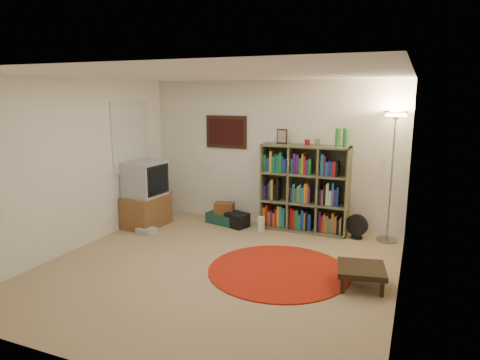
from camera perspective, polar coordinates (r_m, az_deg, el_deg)
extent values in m
cube|color=#A2875E|center=(5.77, -3.30, -11.90)|extent=(4.50, 4.50, 0.02)
cube|color=white|center=(5.30, -3.62, 13.96)|extent=(4.50, 4.50, 0.02)
cube|color=silver|center=(7.46, 4.24, 3.53)|extent=(4.50, 0.02, 2.50)
cube|color=silver|center=(3.57, -19.74, -5.96)|extent=(4.50, 0.02, 2.50)
cube|color=silver|center=(6.70, -21.09, 1.87)|extent=(0.02, 4.50, 2.50)
cube|color=silver|center=(4.86, 21.23, -1.54)|extent=(0.02, 4.50, 2.50)
cube|color=black|center=(7.71, -1.83, 6.43)|extent=(0.78, 0.04, 0.58)
cube|color=#380B0B|center=(7.69, -1.89, 6.42)|extent=(0.66, 0.01, 0.46)
cube|color=white|center=(7.62, -14.36, 5.65)|extent=(0.03, 1.00, 1.20)
cube|color=beige|center=(7.09, 18.51, 2.13)|extent=(0.08, 0.01, 0.12)
cube|color=brown|center=(7.37, 8.44, -6.52)|extent=(1.45, 0.42, 0.03)
cube|color=brown|center=(7.07, 8.77, 4.50)|extent=(1.45, 0.42, 0.03)
cube|color=brown|center=(7.39, 3.26, -0.67)|extent=(0.03, 0.41, 1.45)
cube|color=brown|center=(7.06, 14.20, -1.59)|extent=(0.03, 0.41, 1.45)
cube|color=brown|center=(7.37, 8.98, -0.82)|extent=(1.45, 0.02, 1.45)
cube|color=brown|center=(7.25, 6.75, -0.97)|extent=(0.03, 0.39, 1.39)
cube|color=brown|center=(7.14, 10.48, -1.28)|extent=(0.03, 0.39, 1.39)
cube|color=brown|center=(7.24, 8.55, -2.99)|extent=(1.39, 0.40, 0.03)
cube|color=brown|center=(7.14, 8.66, 0.77)|extent=(1.39, 0.40, 0.03)
cube|color=gold|center=(7.47, 3.38, -4.75)|extent=(0.04, 0.17, 0.31)
cube|color=#A3171B|center=(7.44, 3.72, -4.58)|extent=(0.04, 0.17, 0.37)
cube|color=#BA5817|center=(7.45, 4.05, -5.06)|extent=(0.04, 0.17, 0.25)
cube|color=#43175D|center=(7.43, 4.38, -5.09)|extent=(0.04, 0.17, 0.25)
cube|color=#BA5817|center=(7.42, 4.67, -5.20)|extent=(0.03, 0.17, 0.23)
cube|color=#A3171B|center=(7.40, 4.95, -4.94)|extent=(0.03, 0.17, 0.31)
cube|color=gold|center=(7.38, 5.26, -4.78)|extent=(0.04, 0.17, 0.36)
cube|color=teal|center=(7.37, 5.60, -4.78)|extent=(0.04, 0.17, 0.37)
cube|color=teal|center=(7.36, 5.95, -4.94)|extent=(0.04, 0.17, 0.34)
cube|color=#43175D|center=(7.36, 3.43, -1.56)|extent=(0.05, 0.17, 0.23)
cube|color=black|center=(7.34, 3.78, -1.50)|extent=(0.04, 0.17, 0.26)
cube|color=navy|center=(7.32, 4.10, -1.36)|extent=(0.04, 0.17, 0.30)
cube|color=gold|center=(7.30, 4.42, -1.21)|extent=(0.04, 0.17, 0.35)
cube|color=black|center=(7.30, 4.77, -1.55)|extent=(0.05, 0.17, 0.27)
cube|color=black|center=(7.27, 5.15, -1.23)|extent=(0.05, 0.17, 0.36)
cube|color=#17742B|center=(7.26, 3.47, 2.26)|extent=(0.05, 0.17, 0.29)
cube|color=navy|center=(7.25, 3.87, 2.03)|extent=(0.05, 0.17, 0.24)
cube|color=gold|center=(7.22, 4.26, 2.48)|extent=(0.04, 0.17, 0.36)
cube|color=#17742B|center=(7.21, 4.63, 2.12)|extent=(0.05, 0.17, 0.27)
cube|color=navy|center=(7.20, 4.95, 2.32)|extent=(0.03, 0.17, 0.33)
cube|color=#17742B|center=(7.19, 5.20, 2.18)|extent=(0.03, 0.17, 0.30)
cube|color=#17742B|center=(7.17, 5.53, 2.36)|extent=(0.05, 0.17, 0.35)
cube|color=navy|center=(7.17, 5.84, 2.09)|extent=(0.03, 0.17, 0.29)
cube|color=navy|center=(7.16, 6.14, 1.89)|extent=(0.05, 0.17, 0.24)
cube|color=#A3171B|center=(7.32, 6.96, -4.98)|extent=(0.04, 0.17, 0.35)
cube|color=#A3171B|center=(7.32, 7.30, -5.13)|extent=(0.04, 0.17, 0.32)
cube|color=#17742B|center=(7.30, 7.67, -5.14)|extent=(0.05, 0.17, 0.33)
cube|color=teal|center=(7.30, 8.03, -5.48)|extent=(0.04, 0.17, 0.25)
cube|color=navy|center=(7.28, 8.41, -5.20)|extent=(0.05, 0.17, 0.34)
cube|color=olive|center=(7.28, 8.71, -5.38)|extent=(0.03, 0.17, 0.30)
cube|color=black|center=(7.26, 8.99, -5.27)|extent=(0.04, 0.17, 0.33)
cube|color=navy|center=(7.26, 9.33, -5.50)|extent=(0.05, 0.17, 0.28)
cube|color=#43175D|center=(7.22, 6.99, -1.82)|extent=(0.03, 0.17, 0.25)
cube|color=teal|center=(7.20, 7.27, -1.63)|extent=(0.03, 0.17, 0.30)
cube|color=#17742B|center=(7.20, 7.56, -1.93)|extent=(0.04, 0.17, 0.23)
cube|color=olive|center=(7.19, 7.85, -1.79)|extent=(0.03, 0.17, 0.27)
cube|color=teal|center=(7.18, 8.11, -1.70)|extent=(0.03, 0.17, 0.30)
cube|color=teal|center=(7.17, 8.44, -1.95)|extent=(0.05, 0.17, 0.25)
cube|color=gold|center=(7.15, 8.79, -1.67)|extent=(0.03, 0.17, 0.33)
cube|color=#BA5817|center=(7.15, 9.06, -1.71)|extent=(0.03, 0.17, 0.32)
cube|color=#43175D|center=(7.14, 9.33, -1.96)|extent=(0.03, 0.17, 0.26)
cube|color=teal|center=(7.13, 7.08, 1.85)|extent=(0.03, 0.17, 0.25)
cube|color=#43175D|center=(7.11, 7.39, 2.20)|extent=(0.04, 0.17, 0.34)
cube|color=#43175D|center=(7.10, 7.78, 2.11)|extent=(0.05, 0.17, 0.33)
cube|color=#17742B|center=(7.09, 8.15, 1.86)|extent=(0.04, 0.17, 0.27)
cube|color=gold|center=(7.07, 8.46, 2.16)|extent=(0.03, 0.17, 0.35)
cube|color=#A3171B|center=(7.07, 8.72, 1.99)|extent=(0.03, 0.17, 0.31)
cube|color=#43175D|center=(7.06, 9.02, 1.72)|extent=(0.04, 0.17, 0.25)
cube|color=#17742B|center=(7.05, 9.38, 1.77)|extent=(0.05, 0.17, 0.27)
cube|color=#43175D|center=(7.22, 10.65, -5.35)|extent=(0.04, 0.17, 0.35)
cube|color=#A3171B|center=(7.22, 10.96, -5.69)|extent=(0.04, 0.17, 0.27)
cube|color=olive|center=(7.21, 11.24, -5.57)|extent=(0.03, 0.17, 0.31)
cube|color=#BA5817|center=(7.20, 11.56, -5.71)|extent=(0.05, 0.17, 0.28)
cube|color=teal|center=(7.20, 11.95, -5.89)|extent=(0.05, 0.17, 0.24)
cube|color=#BA5817|center=(7.18, 12.33, -5.55)|extent=(0.04, 0.17, 0.34)
cube|color=olive|center=(7.18, 12.66, -5.79)|extent=(0.04, 0.17, 0.29)
cube|color=black|center=(7.18, 12.99, -6.05)|extent=(0.04, 0.17, 0.23)
cube|color=olive|center=(7.17, 13.31, -5.93)|extent=(0.03, 0.17, 0.27)
cube|color=#43175D|center=(7.11, 10.75, -2.19)|extent=(0.03, 0.17, 0.24)
cube|color=olive|center=(7.10, 11.01, -2.19)|extent=(0.03, 0.17, 0.24)
cube|color=black|center=(7.09, 11.31, -1.86)|extent=(0.04, 0.17, 0.33)
cube|color=silver|center=(7.08, 11.65, -1.79)|extent=(0.04, 0.17, 0.36)
cube|color=silver|center=(7.08, 11.99, -2.30)|extent=(0.04, 0.17, 0.24)
cube|color=teal|center=(7.06, 12.34, -1.79)|extent=(0.03, 0.17, 0.37)
cube|color=#43175D|center=(7.06, 12.63, -2.23)|extent=(0.04, 0.17, 0.27)
cube|color=navy|center=(7.05, 12.95, -2.09)|extent=(0.03, 0.17, 0.31)
cube|color=teal|center=(7.00, 10.99, 2.02)|extent=(0.05, 0.17, 0.36)
cube|color=#43175D|center=(7.00, 11.34, 1.87)|extent=(0.03, 0.17, 0.33)
cube|color=teal|center=(7.00, 11.58, 1.45)|extent=(0.03, 0.17, 0.23)
cube|color=navy|center=(6.99, 11.85, 1.51)|extent=(0.03, 0.17, 0.25)
cube|color=navy|center=(6.99, 12.12, 1.45)|extent=(0.03, 0.17, 0.24)
cube|color=#A3171B|center=(6.98, 12.48, 1.44)|extent=(0.05, 0.17, 0.24)
cube|color=black|center=(6.97, 12.88, 1.40)|extent=(0.04, 0.17, 0.24)
cube|color=black|center=(7.18, 5.62, 5.81)|extent=(0.18, 0.02, 0.25)
cube|color=gray|center=(7.17, 5.59, 5.80)|extent=(0.13, 0.01, 0.20)
cylinder|color=maroon|center=(7.06, 8.95, 4.99)|extent=(0.08, 0.08, 0.09)
cylinder|color=#97969A|center=(7.02, 10.27, 4.99)|extent=(0.07, 0.07, 0.11)
cylinder|color=#358A3A|center=(6.91, 12.92, 5.52)|extent=(0.08, 0.08, 0.29)
cylinder|color=#358A3A|center=(6.96, 13.87, 5.52)|extent=(0.08, 0.08, 0.29)
cylinder|color=#97969A|center=(7.17, 19.00, -7.57)|extent=(0.41, 0.41, 0.03)
cylinder|color=#97969A|center=(6.92, 19.52, -0.04)|extent=(0.04, 0.04, 1.88)
cone|color=#97969A|center=(6.81, 20.07, 8.03)|extent=(0.49, 0.49, 0.15)
cylinder|color=#FFD88C|center=(6.81, 20.08, 8.07)|extent=(0.39, 0.39, 0.02)
cylinder|color=black|center=(7.15, 15.28, -7.38)|extent=(0.22, 0.22, 0.03)
cylinder|color=black|center=(7.13, 15.32, -6.72)|extent=(0.04, 0.04, 0.14)
cylinder|color=black|center=(7.07, 15.31, -5.82)|extent=(0.36, 0.14, 0.35)
cube|color=brown|center=(7.64, -12.36, -4.02)|extent=(0.59, 0.81, 0.54)
cube|color=#A6A6AB|center=(7.51, -12.55, 0.19)|extent=(0.58, 0.68, 0.60)
cube|color=black|center=(7.34, -10.85, 0.00)|extent=(0.05, 0.57, 0.50)
cube|color=black|center=(7.34, -10.81, 0.00)|extent=(0.04, 0.50, 0.44)
cube|color=#A6A6AB|center=(7.29, -12.36, -6.62)|extent=(0.30, 0.26, 0.09)
cube|color=#163E35|center=(7.67, -2.13, -5.07)|extent=(0.65, 0.50, 0.19)
cube|color=#5C3217|center=(7.61, -2.11, -3.74)|extent=(0.38, 0.30, 0.19)
cube|color=black|center=(7.44, -0.39, -5.35)|extent=(0.43, 0.40, 0.25)
cylinder|color=silver|center=(7.22, 2.84, -5.90)|extent=(0.14, 0.14, 0.25)
cylinder|color=#97180B|center=(5.73, 5.16, -11.93)|extent=(1.85, 1.85, 0.02)
cube|color=black|center=(5.40, 15.88, -11.38)|extent=(0.64, 0.64, 0.07)
cube|color=black|center=(5.23, 13.48, -13.46)|extent=(0.05, 0.05, 0.20)
cube|color=black|center=(5.27, 18.41, -13.58)|extent=(0.05, 0.05, 0.20)
cube|color=black|center=(5.64, 13.39, -11.59)|extent=(0.05, 0.05, 0.20)
cube|color=black|center=(5.67, 17.94, -11.71)|extent=(0.05, 0.05, 0.20)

